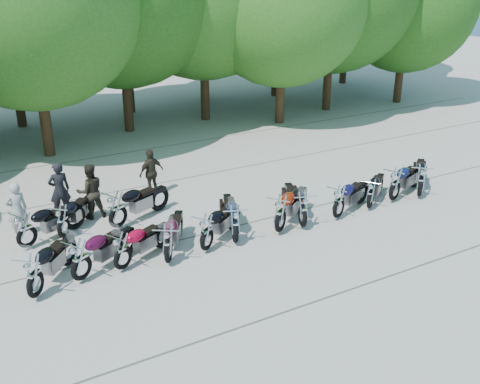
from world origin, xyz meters
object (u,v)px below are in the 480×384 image
rider_3 (60,190)px  motorcycle_3 (168,242)px  rider_2 (151,172)px  motorcycle_2 (122,250)px  motorcycle_5 (235,223)px  motorcycle_11 (421,179)px  motorcycle_1 (80,259)px  motorcycle_10 (395,183)px  motorcycle_6 (281,212)px  motorcycle_9 (371,193)px  motorcycle_12 (26,229)px  motorcycle_0 (34,275)px  motorcycle_7 (303,208)px  motorcycle_8 (339,201)px  motorcycle_4 (207,231)px  motorcycle_14 (117,208)px  motorcycle_13 (63,220)px  rider_0 (17,210)px  rider_1 (90,191)px

rider_3 → motorcycle_3: bearing=110.8°
rider_2 → motorcycle_2: bearing=44.3°
motorcycle_5 → motorcycle_11: size_ratio=0.99×
motorcycle_1 → motorcycle_10: motorcycle_10 is taller
motorcycle_5 → motorcycle_6: bearing=-161.7°
motorcycle_9 → rider_2: 7.33m
motorcycle_3 → motorcycle_12: 4.12m
motorcycle_0 → rider_2: 6.70m
motorcycle_5 → motorcycle_7: 2.26m
motorcycle_11 → motorcycle_7: bearing=45.6°
motorcycle_7 → motorcycle_8: 1.34m
motorcycle_2 → motorcycle_11: size_ratio=0.91×
motorcycle_2 → rider_3: 4.25m
motorcycle_4 → motorcycle_10: (7.00, 0.05, 0.04)m
motorcycle_14 → motorcycle_13: bearing=60.4°
motorcycle_0 → motorcycle_12: size_ratio=1.04×
motorcycle_2 → motorcycle_9: bearing=-118.0°
motorcycle_3 → motorcycle_8: size_ratio=1.02×
motorcycle_6 → rider_3: bearing=15.7°
motorcycle_4 → motorcycle_7: (3.15, -0.09, 0.02)m
motorcycle_8 → rider_0: bearing=44.0°
motorcycle_6 → motorcycle_13: (-5.63, 2.79, -0.09)m
motorcycle_5 → motorcycle_6: size_ratio=0.97×
motorcycle_3 → motorcycle_9: bearing=-146.3°
motorcycle_5 → rider_2: bearing=-59.8°
motorcycle_0 → rider_2: rider_2 is taller
motorcycle_2 → rider_0: rider_0 is taller
motorcycle_2 → motorcycle_12: (-1.93, 2.46, 0.02)m
motorcycle_10 → motorcycle_13: size_ratio=1.12×
motorcycle_1 → rider_1: rider_1 is taller
rider_0 → rider_2: rider_0 is taller
motorcycle_1 → motorcycle_8: (7.92, -0.25, -0.02)m
motorcycle_6 → motorcycle_1: bearing=53.5°
motorcycle_9 → motorcycle_14: 7.98m
motorcycle_7 → motorcycle_10: bearing=-157.7°
motorcycle_9 → motorcycle_5: bearing=53.1°
motorcycle_3 → motorcycle_7: motorcycle_7 is taller
motorcycle_5 → motorcycle_14: bearing=-23.3°
rider_0 → rider_1: size_ratio=0.95×
motorcycle_0 → rider_2: size_ratio=1.41×
motorcycle_12 → rider_0: 0.98m
motorcycle_0 → motorcycle_1: motorcycle_0 is taller
motorcycle_6 → rider_3: rider_3 is taller
motorcycle_10 → motorcycle_0: bearing=69.7°
motorcycle_1 → rider_2: rider_2 is taller
motorcycle_4 → motorcycle_8: size_ratio=1.00×
motorcycle_8 → motorcycle_4: bearing=65.1°
rider_3 → motorcycle_2: bearing=97.3°
motorcycle_4 → motorcycle_5: 0.90m
motorcycle_0 → motorcycle_5: motorcycle_5 is taller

